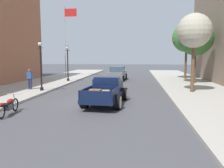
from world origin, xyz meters
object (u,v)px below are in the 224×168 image
object	(u,v)px
flagpole	(66,34)
street_tree_second	(196,38)
car_background_grey	(118,74)
street_tree_third	(187,38)
street_tree_nearest	(194,31)
street_lamp_near	(41,62)
pedestrian_sidewalk_left	(30,78)
motorcycle_parked	(9,106)
hotrod_truck_navy	(107,91)
street_lamp_far	(68,60)

from	to	relation	value
flagpole	street_tree_second	bearing A→B (deg)	-22.08
car_background_grey	street_tree_second	xyz separation A→B (m)	(8.03, -3.33, 3.80)
street_tree_third	car_background_grey	bearing A→B (deg)	-171.90
street_tree_nearest	street_tree_second	distance (m)	6.18
street_lamp_near	flagpole	bearing A→B (deg)	99.06
car_background_grey	street_tree_third	world-z (taller)	street_tree_third
street_lamp_near	street_tree_nearest	size ratio (longest dim) A/B	0.67
car_background_grey	pedestrian_sidewalk_left	world-z (taller)	pedestrian_sidewalk_left
street_tree_third	motorcycle_parked	bearing A→B (deg)	-123.25
hotrod_truck_navy	car_background_grey	distance (m)	13.43
car_background_grey	flagpole	world-z (taller)	flagpole
pedestrian_sidewalk_left	street_lamp_near	distance (m)	1.82
flagpole	street_tree_second	world-z (taller)	flagpole
flagpole	street_tree_nearest	world-z (taller)	flagpole
hotrod_truck_navy	street_tree_second	world-z (taller)	street_tree_second
flagpole	street_tree_nearest	size ratio (longest dim) A/B	1.59
pedestrian_sidewalk_left	street_tree_nearest	distance (m)	13.19
hotrod_truck_navy	flagpole	world-z (taller)	flagpole
street_lamp_far	street_tree_third	distance (m)	14.05
hotrod_truck_navy	street_lamp_near	bearing A→B (deg)	148.54
hotrod_truck_navy	street_tree_nearest	xyz separation A→B (m)	(5.87, 4.10, 3.87)
street_tree_second	street_tree_third	world-z (taller)	street_tree_third
hotrod_truck_navy	street_lamp_near	size ratio (longest dim) A/B	1.31
hotrod_truck_navy	street_lamp_near	xyz separation A→B (m)	(-5.65, 3.46, 1.63)
car_background_grey	street_lamp_near	distance (m)	11.28
hotrod_truck_navy	street_tree_nearest	distance (m)	8.14
street_lamp_far	street_tree_nearest	world-z (taller)	street_tree_nearest
car_background_grey	street_lamp_far	bearing A→B (deg)	-151.93
street_lamp_near	street_tree_third	xyz separation A→B (m)	(13.08, 11.10, 2.60)
hotrod_truck_navy	street_tree_nearest	world-z (taller)	street_tree_nearest
car_background_grey	street_tree_second	size ratio (longest dim) A/B	0.72
motorcycle_parked	street_lamp_near	size ratio (longest dim) A/B	0.55
street_tree_second	street_tree_third	distance (m)	4.49
street_tree_nearest	street_lamp_near	bearing A→B (deg)	-176.79
street_lamp_near	flagpole	world-z (taller)	flagpole
hotrod_truck_navy	street_tree_second	bearing A→B (deg)	53.64
flagpole	motorcycle_parked	bearing A→B (deg)	-80.14
pedestrian_sidewalk_left	street_tree_third	xyz separation A→B (m)	(14.27, 10.63, 3.90)
street_lamp_far	street_tree_third	size ratio (longest dim) A/B	0.59
car_background_grey	hotrod_truck_navy	bearing A→B (deg)	-87.41
motorcycle_parked	street_lamp_near	bearing A→B (deg)	101.37
car_background_grey	street_lamp_near	world-z (taller)	street_lamp_near
car_background_grey	street_lamp_far	size ratio (longest dim) A/B	1.15
pedestrian_sidewalk_left	flagpole	distance (m)	13.17
car_background_grey	street_lamp_near	size ratio (longest dim) A/B	1.15
street_tree_nearest	street_tree_third	distance (m)	10.57
motorcycle_parked	street_tree_second	world-z (taller)	street_tree_second
street_lamp_near	street_tree_third	world-z (taller)	street_tree_third
flagpole	street_tree_second	xyz separation A→B (m)	(15.11, -6.13, -1.20)
pedestrian_sidewalk_left	street_tree_second	bearing A→B (deg)	23.35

